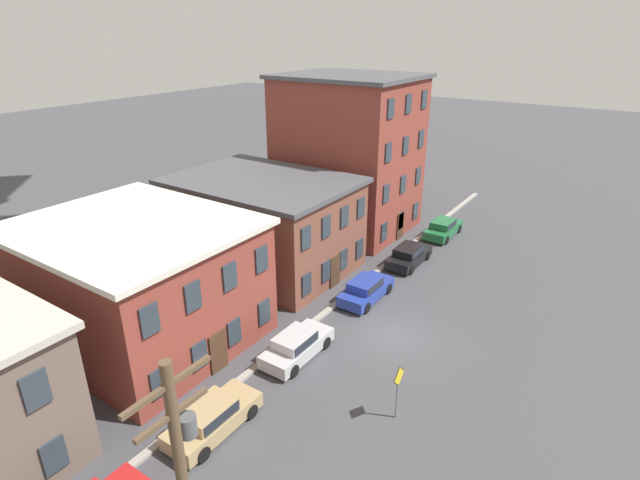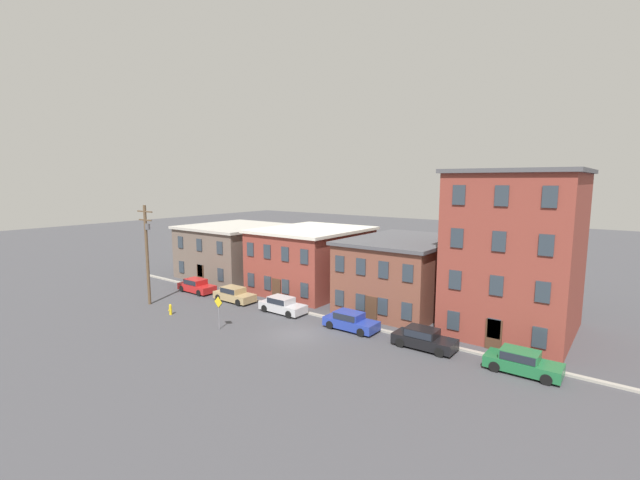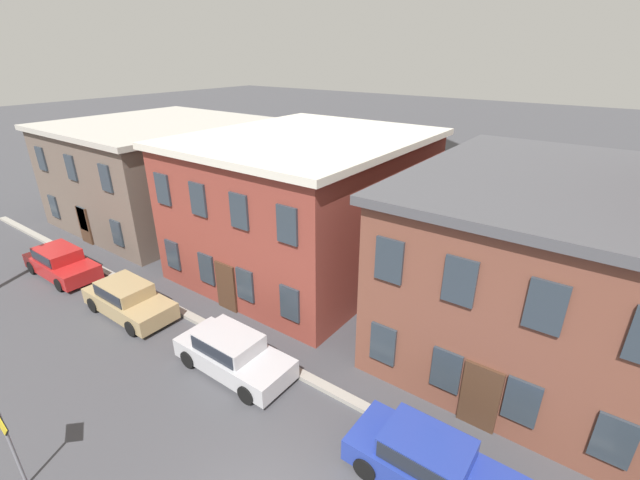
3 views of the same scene
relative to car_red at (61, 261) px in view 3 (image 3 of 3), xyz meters
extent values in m
cube|color=#9E998E|center=(16.68, 1.32, -0.67)|extent=(56.00, 0.36, 0.16)
cube|color=#66564C|center=(-2.92, 8.33, 2.26)|extent=(10.67, 11.03, 6.01)
cube|color=#B7B2A8|center=(-2.92, 8.33, 5.41)|extent=(11.17, 11.53, 0.30)
cube|color=#2D3842|center=(-6.47, 2.76, 0.75)|extent=(0.90, 0.10, 1.40)
cube|color=#2D3842|center=(-6.47, 2.76, 3.76)|extent=(0.90, 0.10, 1.40)
cube|color=#2D3842|center=(-2.92, 2.76, 0.75)|extent=(0.90, 0.10, 1.40)
cube|color=#2D3842|center=(-2.92, 2.76, 3.76)|extent=(0.90, 0.10, 1.40)
cube|color=#2D3842|center=(0.64, 2.76, 0.75)|extent=(0.90, 0.10, 1.40)
cube|color=#2D3842|center=(0.64, 2.76, 3.76)|extent=(0.90, 0.10, 1.40)
cube|color=#472D1E|center=(-2.92, 2.76, 0.35)|extent=(1.10, 0.10, 2.20)
cube|color=brown|center=(9.03, 8.48, 2.46)|extent=(9.52, 11.32, 6.41)
cube|color=silver|center=(9.03, 8.48, 5.81)|extent=(10.02, 11.82, 0.30)
cube|color=#2D3842|center=(5.45, 2.76, 0.85)|extent=(0.90, 0.10, 1.40)
cube|color=#2D3842|center=(5.45, 2.76, 4.06)|extent=(0.90, 0.10, 1.40)
cube|color=#2D3842|center=(7.84, 2.76, 0.85)|extent=(0.90, 0.10, 1.40)
cube|color=#2D3842|center=(7.84, 2.76, 4.06)|extent=(0.90, 0.10, 1.40)
cube|color=#2D3842|center=(10.22, 2.76, 0.85)|extent=(0.90, 0.10, 1.40)
cube|color=#2D3842|center=(10.22, 2.76, 4.06)|extent=(0.90, 0.10, 1.40)
cube|color=#2D3842|center=(12.60, 2.76, 0.85)|extent=(0.90, 0.10, 1.40)
cube|color=#2D3842|center=(12.60, 2.76, 4.06)|extent=(0.90, 0.10, 1.40)
cube|color=#472D1E|center=(9.03, 2.76, 0.35)|extent=(1.10, 0.10, 2.20)
cube|color=brown|center=(19.82, 8.75, 2.33)|extent=(8.60, 11.86, 6.16)
cube|color=#4C4C51|center=(19.82, 8.75, 5.57)|extent=(9.10, 12.36, 0.30)
cube|color=#2D3842|center=(16.59, 2.76, 0.79)|extent=(0.90, 0.10, 1.40)
cube|color=#2D3842|center=(16.59, 2.76, 3.87)|extent=(0.90, 0.10, 1.40)
cube|color=#2D3842|center=(18.74, 2.76, 0.79)|extent=(0.90, 0.10, 1.40)
cube|color=#2D3842|center=(18.74, 2.76, 3.87)|extent=(0.90, 0.10, 1.40)
cube|color=#2D3842|center=(20.89, 2.76, 0.79)|extent=(0.90, 0.10, 1.40)
cube|color=#2D3842|center=(20.89, 2.76, 3.87)|extent=(0.90, 0.10, 1.40)
cube|color=#2D3842|center=(23.04, 2.76, 0.79)|extent=(0.90, 0.10, 1.40)
cube|color=#472D1E|center=(19.82, 2.76, 0.35)|extent=(1.10, 0.10, 2.20)
cube|color=#B21E1E|center=(0.07, 0.00, -0.22)|extent=(4.40, 1.80, 0.70)
cube|color=#B21E1E|center=(-0.13, 0.00, 0.41)|extent=(2.20, 1.51, 0.55)
cube|color=#1E232D|center=(-0.13, 0.00, 0.41)|extent=(2.02, 1.58, 0.48)
cylinder|color=black|center=(1.52, 0.85, -0.42)|extent=(0.66, 0.22, 0.66)
cylinder|color=black|center=(1.52, -0.85, -0.42)|extent=(0.66, 0.22, 0.66)
cylinder|color=black|center=(-1.38, 0.85, -0.42)|extent=(0.66, 0.22, 0.66)
cylinder|color=black|center=(-1.38, -0.85, -0.42)|extent=(0.66, 0.22, 0.66)
cube|color=tan|center=(5.94, 0.04, -0.22)|extent=(4.40, 1.80, 0.70)
cube|color=tan|center=(5.74, 0.04, 0.41)|extent=(2.20, 1.51, 0.55)
cube|color=#1E232D|center=(5.74, 0.04, 0.41)|extent=(2.02, 1.58, 0.48)
cylinder|color=black|center=(7.39, 0.89, -0.42)|extent=(0.66, 0.22, 0.66)
cylinder|color=black|center=(7.39, -0.81, -0.42)|extent=(0.66, 0.22, 0.66)
cylinder|color=black|center=(4.49, 0.89, -0.42)|extent=(0.66, 0.22, 0.66)
cylinder|color=black|center=(4.49, -0.81, -0.42)|extent=(0.66, 0.22, 0.66)
cube|color=#B7B7BC|center=(12.16, 0.20, -0.22)|extent=(4.40, 1.80, 0.70)
cube|color=#B7B7BC|center=(11.96, 0.20, 0.41)|extent=(2.20, 1.51, 0.55)
cube|color=#1E232D|center=(11.96, 0.20, 0.41)|extent=(2.02, 1.58, 0.48)
cylinder|color=black|center=(13.61, 1.05, -0.42)|extent=(0.66, 0.22, 0.66)
cylinder|color=black|center=(13.61, -0.65, -0.42)|extent=(0.66, 0.22, 0.66)
cylinder|color=black|center=(10.71, 1.05, -0.42)|extent=(0.66, 0.22, 0.66)
cylinder|color=black|center=(10.71, -0.65, -0.42)|extent=(0.66, 0.22, 0.66)
cube|color=#233899|center=(19.48, 0.17, -0.22)|extent=(4.40, 1.80, 0.70)
cube|color=#233899|center=(19.28, 0.17, 0.41)|extent=(2.20, 1.51, 0.55)
cube|color=#1E232D|center=(19.28, 0.17, 0.41)|extent=(2.02, 1.58, 0.48)
cylinder|color=black|center=(20.93, 1.02, -0.42)|extent=(0.66, 0.22, 0.66)
cylinder|color=black|center=(18.03, 1.02, -0.42)|extent=(0.66, 0.22, 0.66)
cylinder|color=black|center=(18.03, -0.68, -0.42)|extent=(0.66, 0.22, 0.66)
cylinder|color=slate|center=(11.01, -6.10, 0.54)|extent=(0.08, 0.08, 2.57)
cube|color=yellow|center=(11.01, -6.13, 1.50)|extent=(0.91, 0.03, 0.91)
cube|color=black|center=(11.01, -6.12, 1.50)|extent=(0.98, 0.02, 0.98)
camera|label=1|loc=(-5.21, -13.04, 15.28)|focal=28.00mm
camera|label=2|loc=(37.27, -27.53, 11.06)|focal=24.00mm
camera|label=3|loc=(21.68, -7.71, 9.64)|focal=24.00mm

